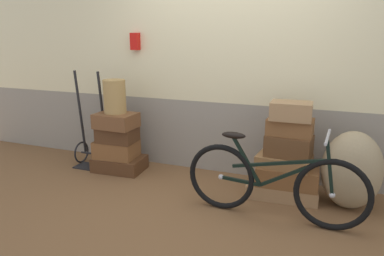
{
  "coord_description": "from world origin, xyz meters",
  "views": [
    {
      "loc": [
        1.08,
        -3.22,
        1.63
      ],
      "look_at": [
        -0.26,
        0.23,
        0.66
      ],
      "focal_mm": 34.08,
      "sensor_mm": 36.0,
      "label": 1
    }
  ],
  "objects_px": {
    "suitcase_6": "(284,161)",
    "wicker_basket": "(115,96)",
    "suitcase_4": "(283,189)",
    "burlap_sack": "(351,170)",
    "bicycle": "(273,183)",
    "suitcase_5": "(288,174)",
    "suitcase_7": "(289,146)",
    "suitcase_2": "(118,134)",
    "suitcase_9": "(291,111)",
    "suitcase_0": "(120,163)",
    "suitcase_8": "(290,127)",
    "suitcase_1": "(117,149)",
    "suitcase_3": "(116,121)",
    "luggage_trolley": "(93,144)"
  },
  "relations": [
    {
      "from": "suitcase_0",
      "to": "suitcase_6",
      "type": "distance_m",
      "value": 1.97
    },
    {
      "from": "suitcase_5",
      "to": "suitcase_7",
      "type": "xyz_separation_m",
      "value": [
        -0.0,
        -0.03,
        0.31
      ]
    },
    {
      "from": "suitcase_0",
      "to": "bicycle",
      "type": "xyz_separation_m",
      "value": [
        1.92,
        -0.53,
        0.26
      ]
    },
    {
      "from": "suitcase_3",
      "to": "burlap_sack",
      "type": "xyz_separation_m",
      "value": [
        2.56,
        0.01,
        -0.26
      ]
    },
    {
      "from": "suitcase_1",
      "to": "suitcase_6",
      "type": "relative_size",
      "value": 0.93
    },
    {
      "from": "suitcase_3",
      "to": "suitcase_4",
      "type": "height_order",
      "value": "suitcase_3"
    },
    {
      "from": "suitcase_2",
      "to": "suitcase_5",
      "type": "bearing_deg",
      "value": -3.01
    },
    {
      "from": "suitcase_4",
      "to": "suitcase_7",
      "type": "relative_size",
      "value": 1.61
    },
    {
      "from": "suitcase_6",
      "to": "suitcase_4",
      "type": "bearing_deg",
      "value": 96.75
    },
    {
      "from": "suitcase_5",
      "to": "suitcase_8",
      "type": "bearing_deg",
      "value": 152.31
    },
    {
      "from": "suitcase_1",
      "to": "suitcase_9",
      "type": "relative_size",
      "value": 1.25
    },
    {
      "from": "luggage_trolley",
      "to": "bicycle",
      "type": "xyz_separation_m",
      "value": [
        2.32,
        -0.56,
        0.06
      ]
    },
    {
      "from": "suitcase_5",
      "to": "wicker_basket",
      "type": "height_order",
      "value": "wicker_basket"
    },
    {
      "from": "suitcase_6",
      "to": "suitcase_9",
      "type": "relative_size",
      "value": 1.34
    },
    {
      "from": "suitcase_3",
      "to": "suitcase_4",
      "type": "relative_size",
      "value": 0.66
    },
    {
      "from": "suitcase_1",
      "to": "suitcase_3",
      "type": "relative_size",
      "value": 1.06
    },
    {
      "from": "wicker_basket",
      "to": "suitcase_6",
      "type": "bearing_deg",
      "value": -0.36
    },
    {
      "from": "suitcase_3",
      "to": "suitcase_9",
      "type": "distance_m",
      "value": 1.99
    },
    {
      "from": "bicycle",
      "to": "suitcase_5",
      "type": "bearing_deg",
      "value": 82.36
    },
    {
      "from": "suitcase_3",
      "to": "luggage_trolley",
      "type": "height_order",
      "value": "luggage_trolley"
    },
    {
      "from": "suitcase_3",
      "to": "suitcase_8",
      "type": "xyz_separation_m",
      "value": [
        1.97,
        0.05,
        0.1
      ]
    },
    {
      "from": "suitcase_0",
      "to": "burlap_sack",
      "type": "relative_size",
      "value": 0.78
    },
    {
      "from": "suitcase_7",
      "to": "bicycle",
      "type": "height_order",
      "value": "bicycle"
    },
    {
      "from": "bicycle",
      "to": "suitcase_3",
      "type": "bearing_deg",
      "value": 165.86
    },
    {
      "from": "suitcase_2",
      "to": "suitcase_9",
      "type": "distance_m",
      "value": 2.03
    },
    {
      "from": "suitcase_0",
      "to": "suitcase_6",
      "type": "bearing_deg",
      "value": -4.74
    },
    {
      "from": "suitcase_4",
      "to": "burlap_sack",
      "type": "distance_m",
      "value": 0.7
    },
    {
      "from": "suitcase_0",
      "to": "suitcase_9",
      "type": "distance_m",
      "value": 2.15
    },
    {
      "from": "wicker_basket",
      "to": "burlap_sack",
      "type": "relative_size",
      "value": 0.51
    },
    {
      "from": "suitcase_3",
      "to": "suitcase_9",
      "type": "height_order",
      "value": "suitcase_9"
    },
    {
      "from": "suitcase_1",
      "to": "luggage_trolley",
      "type": "bearing_deg",
      "value": 169.93
    },
    {
      "from": "suitcase_0",
      "to": "suitcase_1",
      "type": "distance_m",
      "value": 0.19
    },
    {
      "from": "suitcase_5",
      "to": "suitcase_9",
      "type": "distance_m",
      "value": 0.67
    },
    {
      "from": "suitcase_3",
      "to": "wicker_basket",
      "type": "bearing_deg",
      "value": 128.2
    },
    {
      "from": "suitcase_6",
      "to": "wicker_basket",
      "type": "bearing_deg",
      "value": -174.81
    },
    {
      "from": "suitcase_8",
      "to": "suitcase_1",
      "type": "bearing_deg",
      "value": -177.92
    },
    {
      "from": "suitcase_8",
      "to": "burlap_sack",
      "type": "distance_m",
      "value": 0.69
    },
    {
      "from": "suitcase_5",
      "to": "bicycle",
      "type": "relative_size",
      "value": 0.37
    },
    {
      "from": "suitcase_9",
      "to": "wicker_basket",
      "type": "bearing_deg",
      "value": 177.58
    },
    {
      "from": "suitcase_4",
      "to": "suitcase_8",
      "type": "relative_size",
      "value": 1.61
    },
    {
      "from": "suitcase_4",
      "to": "burlap_sack",
      "type": "relative_size",
      "value": 0.93
    },
    {
      "from": "suitcase_6",
      "to": "burlap_sack",
      "type": "distance_m",
      "value": 0.62
    },
    {
      "from": "suitcase_0",
      "to": "suitcase_8",
      "type": "height_order",
      "value": "suitcase_8"
    },
    {
      "from": "suitcase_0",
      "to": "suitcase_7",
      "type": "bearing_deg",
      "value": -4.78
    },
    {
      "from": "suitcase_0",
      "to": "suitcase_1",
      "type": "xyz_separation_m",
      "value": [
        -0.03,
        -0.01,
        0.19
      ]
    },
    {
      "from": "bicycle",
      "to": "burlap_sack",
      "type": "bearing_deg",
      "value": 36.66
    },
    {
      "from": "suitcase_5",
      "to": "suitcase_6",
      "type": "distance_m",
      "value": 0.16
    },
    {
      "from": "suitcase_8",
      "to": "suitcase_6",
      "type": "bearing_deg",
      "value": -131.03
    },
    {
      "from": "suitcase_3",
      "to": "suitcase_4",
      "type": "xyz_separation_m",
      "value": [
        1.93,
        0.05,
        -0.56
      ]
    },
    {
      "from": "suitcase_4",
      "to": "suitcase_1",
      "type": "bearing_deg",
      "value": 177.01
    }
  ]
}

